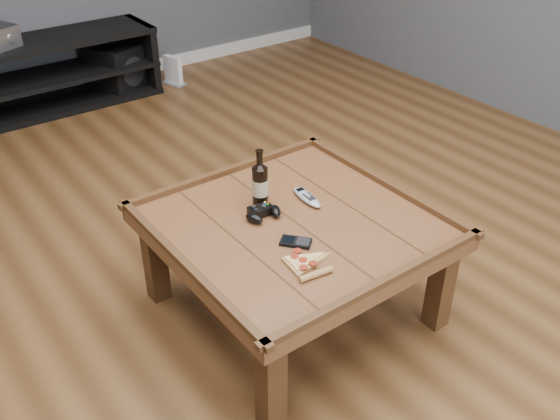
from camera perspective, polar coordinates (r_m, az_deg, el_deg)
ground at (r=2.71m, az=1.21°, el=-9.02°), size 6.00×6.00×0.00m
baseboard at (r=5.06m, az=-20.24°, el=10.35°), size 5.00×0.02×0.10m
coffee_table at (r=2.47m, az=1.32°, el=-2.20°), size 1.03×1.03×0.48m
media_console at (r=4.78m, az=-19.73°, el=11.72°), size 1.40×0.45×0.50m
beer_bottle at (r=2.49m, az=-1.84°, el=2.45°), size 0.06×0.06×0.25m
game_controller at (r=2.45m, az=-1.56°, el=-0.25°), size 0.16×0.11×0.04m
pizza_slice at (r=2.20m, az=2.28°, el=-4.93°), size 0.17×0.25×0.02m
smartphone at (r=2.31m, az=1.45°, el=-2.93°), size 0.12×0.13×0.02m
remote_control at (r=2.56m, az=2.48°, el=1.18°), size 0.07×0.19×0.03m
subwoofer at (r=4.99m, az=-14.68°, el=12.50°), size 0.45×0.45×0.35m
game_console at (r=5.02m, az=-9.74°, el=12.35°), size 0.15×0.20×0.22m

